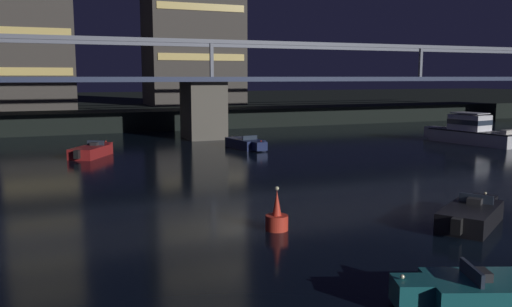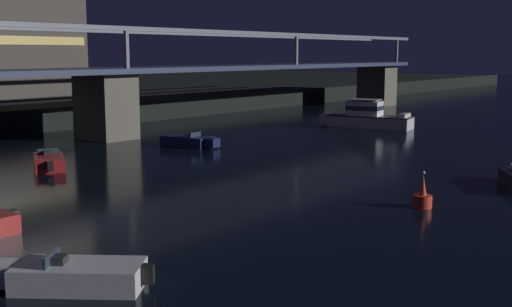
% 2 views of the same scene
% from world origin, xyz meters
% --- Properties ---
extents(river_bridge, '(100.27, 6.40, 9.38)m').
position_xyz_m(river_bridge, '(0.00, 35.97, 4.57)').
color(river_bridge, '#605B51').
rests_on(river_bridge, ground).
extents(cabin_cruiser_near_left, '(4.14, 9.36, 2.79)m').
position_xyz_m(cabin_cruiser_near_left, '(21.39, 22.92, 1.05)').
color(cabin_cruiser_near_left, silver).
rests_on(cabin_cruiser_near_left, ground).
extents(speedboat_mid_center, '(2.36, 5.23, 1.16)m').
position_xyz_m(speedboat_mid_center, '(1.18, 27.32, 0.41)').
color(speedboat_mid_center, '#19234C').
rests_on(speedboat_mid_center, ground).
extents(speedboat_mid_right, '(3.98, 4.70, 1.16)m').
position_xyz_m(speedboat_mid_right, '(-23.19, 8.06, 0.41)').
color(speedboat_mid_right, silver).
rests_on(speedboat_mid_right, ground).
extents(speedboat_far_left, '(3.67, 4.84, 1.16)m').
position_xyz_m(speedboat_far_left, '(-11.31, 27.39, 0.41)').
color(speedboat_far_left, maroon).
rests_on(speedboat_far_left, ground).
extents(channel_buoy, '(0.90, 0.90, 1.76)m').
position_xyz_m(channel_buoy, '(-6.34, 4.26, 0.48)').
color(channel_buoy, red).
rests_on(channel_buoy, ground).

